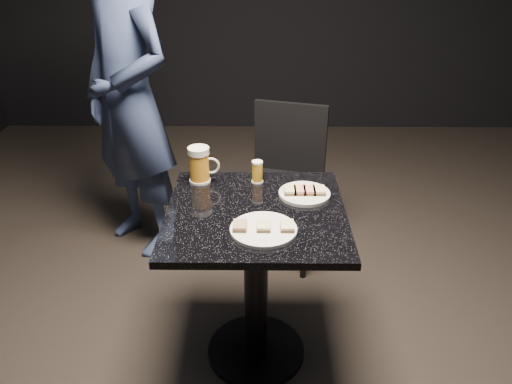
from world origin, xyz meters
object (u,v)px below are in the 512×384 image
Objects in this scene: beer_mug at (200,165)px; chair at (285,174)px; plate_large at (263,230)px; table at (256,261)px; plate_small at (304,194)px; patron at (129,100)px; beer_tumbler at (257,172)px.

beer_mug reaches higher than chair.
beer_mug reaches higher than plate_large.
table is 4.75× the size of beer_mug.
plate_small reaches higher than table.
plate_large is 1.05m from chair.
table is (0.70, -0.94, -0.39)m from patron.
plate_small is at bearing 32.44° from table.
beer_tumbler is at bearing 93.59° from plate_large.
plate_small is at bearing -16.03° from beer_mug.
patron reaches higher than beer_tumbler.
chair is (0.15, 0.86, -0.01)m from table.
plate_small is at bearing -32.06° from beer_tumbler.
beer_tumbler is at bearing -1.08° from beer_mug.
plate_large is 2.49× the size of beer_tumbler.
plate_small is 0.28× the size of table.
chair reaches higher than plate_small.
table is at bearing -147.56° from plate_small.
table is at bearing 100.57° from plate_large.
patron reaches higher than beer_mug.
table is at bearing -46.18° from beer_mug.
beer_mug is at bearing 178.92° from beer_tumbler.
patron is 0.83m from beer_mug.
plate_large is 0.33m from plate_small.
beer_tumbler reaches higher than plate_large.
beer_tumbler is (-0.20, 0.12, 0.04)m from plate_small.
beer_tumbler is (-0.03, 0.40, 0.04)m from plate_large.
plate_large reaches higher than table.
chair is at bearing 79.85° from table.
patron is 0.95m from chair.
table is (-0.03, 0.15, -0.25)m from plate_large.
beer_mug is (-0.24, 0.25, 0.32)m from table.
patron is at bearing 137.84° from plate_small.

